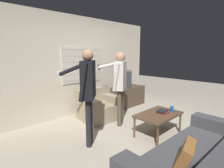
{
  "coord_description": "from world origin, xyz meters",
  "views": [
    {
      "loc": [
        -2.58,
        -1.91,
        1.6
      ],
      "look_at": [
        -0.19,
        0.56,
        1.0
      ],
      "focal_mm": 28.0,
      "sensor_mm": 36.0,
      "label": 1
    }
  ],
  "objects_px": {
    "person_left_standing": "(88,86)",
    "person_right_standing": "(120,80)",
    "tv": "(128,79)",
    "soda_can": "(172,109)",
    "coffee_table": "(158,116)",
    "couch_blue": "(204,167)",
    "armchair_beige": "(98,107)",
    "spare_remote": "(165,112)",
    "book_stack": "(163,112)"
  },
  "relations": [
    {
      "from": "armchair_beige",
      "to": "book_stack",
      "type": "xyz_separation_m",
      "value": [
        0.34,
        -1.58,
        0.18
      ]
    },
    {
      "from": "armchair_beige",
      "to": "spare_remote",
      "type": "bearing_deg",
      "value": 109.39
    },
    {
      "from": "book_stack",
      "to": "soda_can",
      "type": "height_order",
      "value": "soda_can"
    },
    {
      "from": "person_left_standing",
      "to": "soda_can",
      "type": "height_order",
      "value": "person_left_standing"
    },
    {
      "from": "tv",
      "to": "soda_can",
      "type": "height_order",
      "value": "tv"
    },
    {
      "from": "person_left_standing",
      "to": "soda_can",
      "type": "relative_size",
      "value": 13.25
    },
    {
      "from": "armchair_beige",
      "to": "person_left_standing",
      "type": "distance_m",
      "value": 1.5
    },
    {
      "from": "soda_can",
      "to": "tv",
      "type": "bearing_deg",
      "value": 66.23
    },
    {
      "from": "armchair_beige",
      "to": "coffee_table",
      "type": "height_order",
      "value": "armchair_beige"
    },
    {
      "from": "coffee_table",
      "to": "couch_blue",
      "type": "bearing_deg",
      "value": -127.39
    },
    {
      "from": "couch_blue",
      "to": "book_stack",
      "type": "xyz_separation_m",
      "value": [
        0.96,
        1.1,
        0.17
      ]
    },
    {
      "from": "person_right_standing",
      "to": "book_stack",
      "type": "distance_m",
      "value": 1.11
    },
    {
      "from": "couch_blue",
      "to": "coffee_table",
      "type": "bearing_deg",
      "value": 54.61
    },
    {
      "from": "coffee_table",
      "to": "soda_can",
      "type": "relative_size",
      "value": 7.35
    },
    {
      "from": "couch_blue",
      "to": "person_right_standing",
      "type": "bearing_deg",
      "value": 73.05
    },
    {
      "from": "soda_can",
      "to": "book_stack",
      "type": "bearing_deg",
      "value": 160.6
    },
    {
      "from": "book_stack",
      "to": "soda_can",
      "type": "relative_size",
      "value": 1.9
    },
    {
      "from": "tv",
      "to": "person_left_standing",
      "type": "distance_m",
      "value": 2.6
    },
    {
      "from": "coffee_table",
      "to": "spare_remote",
      "type": "xyz_separation_m",
      "value": [
        0.13,
        -0.07,
        0.06
      ]
    },
    {
      "from": "tv",
      "to": "person_right_standing",
      "type": "xyz_separation_m",
      "value": [
        -1.31,
        -0.89,
        0.21
      ]
    },
    {
      "from": "tv",
      "to": "book_stack",
      "type": "relative_size",
      "value": 2.57
    },
    {
      "from": "person_right_standing",
      "to": "soda_can",
      "type": "distance_m",
      "value": 1.23
    },
    {
      "from": "tv",
      "to": "armchair_beige",
      "type": "bearing_deg",
      "value": -28.86
    },
    {
      "from": "person_left_standing",
      "to": "book_stack",
      "type": "xyz_separation_m",
      "value": [
        1.29,
        -0.7,
        -0.59
      ]
    },
    {
      "from": "tv",
      "to": "soda_can",
      "type": "distance_m",
      "value": 2.09
    },
    {
      "from": "armchair_beige",
      "to": "coffee_table",
      "type": "relative_size",
      "value": 1.05
    },
    {
      "from": "tv",
      "to": "person_left_standing",
      "type": "bearing_deg",
      "value": -12.93
    },
    {
      "from": "book_stack",
      "to": "soda_can",
      "type": "distance_m",
      "value": 0.23
    },
    {
      "from": "person_right_standing",
      "to": "spare_remote",
      "type": "distance_m",
      "value": 1.16
    },
    {
      "from": "armchair_beige",
      "to": "soda_can",
      "type": "distance_m",
      "value": 1.76
    },
    {
      "from": "armchair_beige",
      "to": "person_left_standing",
      "type": "height_order",
      "value": "person_left_standing"
    },
    {
      "from": "couch_blue",
      "to": "coffee_table",
      "type": "relative_size",
      "value": 2.23
    },
    {
      "from": "couch_blue",
      "to": "book_stack",
      "type": "bearing_deg",
      "value": 50.99
    },
    {
      "from": "couch_blue",
      "to": "spare_remote",
      "type": "xyz_separation_m",
      "value": [
        1.0,
        1.07,
        0.16
      ]
    },
    {
      "from": "person_right_standing",
      "to": "spare_remote",
      "type": "height_order",
      "value": "person_right_standing"
    },
    {
      "from": "person_left_standing",
      "to": "person_right_standing",
      "type": "distance_m",
      "value": 1.05
    },
    {
      "from": "person_right_standing",
      "to": "person_left_standing",
      "type": "bearing_deg",
      "value": 160.92
    },
    {
      "from": "person_left_standing",
      "to": "person_right_standing",
      "type": "relative_size",
      "value": 1.02
    },
    {
      "from": "book_stack",
      "to": "person_right_standing",
      "type": "bearing_deg",
      "value": 105.75
    },
    {
      "from": "coffee_table",
      "to": "person_left_standing",
      "type": "height_order",
      "value": "person_left_standing"
    },
    {
      "from": "armchair_beige",
      "to": "tv",
      "type": "height_order",
      "value": "tv"
    },
    {
      "from": "soda_can",
      "to": "spare_remote",
      "type": "distance_m",
      "value": 0.18
    },
    {
      "from": "couch_blue",
      "to": "armchair_beige",
      "type": "distance_m",
      "value": 2.75
    },
    {
      "from": "person_left_standing",
      "to": "person_right_standing",
      "type": "bearing_deg",
      "value": -32.51
    },
    {
      "from": "coffee_table",
      "to": "person_right_standing",
      "type": "xyz_separation_m",
      "value": [
        -0.18,
        0.88,
        0.63
      ]
    },
    {
      "from": "armchair_beige",
      "to": "book_stack",
      "type": "distance_m",
      "value": 1.63
    },
    {
      "from": "tv",
      "to": "couch_blue",
      "type": "bearing_deg",
      "value": 17.03
    },
    {
      "from": "coffee_table",
      "to": "soda_can",
      "type": "height_order",
      "value": "soda_can"
    },
    {
      "from": "couch_blue",
      "to": "spare_remote",
      "type": "relative_size",
      "value": 15.65
    },
    {
      "from": "person_left_standing",
      "to": "person_right_standing",
      "type": "xyz_separation_m",
      "value": [
        1.03,
        0.22,
        -0.03
      ]
    }
  ]
}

